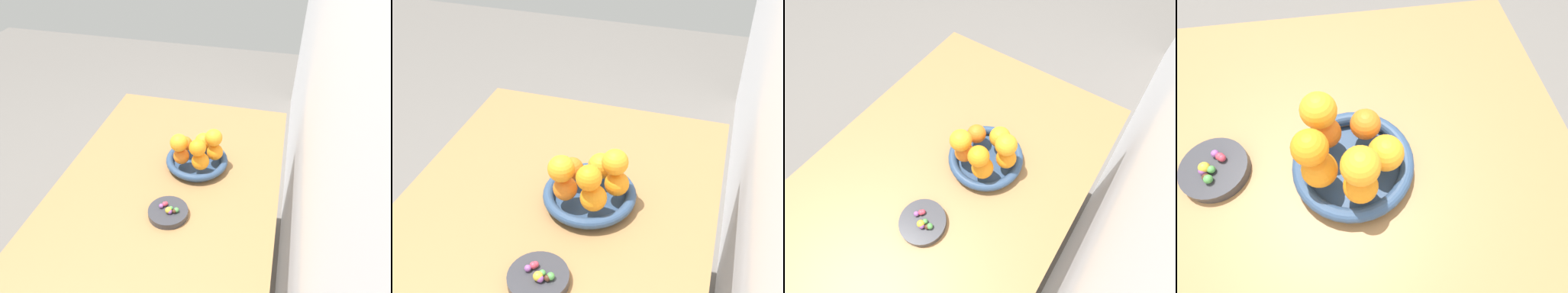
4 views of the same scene
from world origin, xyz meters
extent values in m
cube|color=#9E7042|center=(0.00, 0.00, 0.72)|extent=(1.10, 0.76, 0.04)
cylinder|color=#9E7042|center=(-0.49, -0.32, 0.35)|extent=(0.05, 0.05, 0.70)
cylinder|color=#9E7042|center=(-0.49, 0.32, 0.35)|extent=(0.05, 0.05, 0.70)
cylinder|color=navy|center=(-0.10, 0.08, 0.75)|extent=(0.18, 0.18, 0.01)
torus|color=navy|center=(-0.10, 0.08, 0.77)|extent=(0.22, 0.22, 0.03)
cylinder|color=#333338|center=(0.16, 0.04, 0.75)|extent=(0.13, 0.13, 0.02)
sphere|color=orange|center=(-0.06, 0.03, 0.81)|extent=(0.06, 0.06, 0.06)
sphere|color=orange|center=(-0.05, 0.10, 0.81)|extent=(0.06, 0.06, 0.06)
sphere|color=orange|center=(-0.11, 0.14, 0.81)|extent=(0.06, 0.06, 0.06)
sphere|color=orange|center=(-0.16, 0.09, 0.81)|extent=(0.06, 0.06, 0.06)
sphere|color=orange|center=(-0.13, 0.02, 0.81)|extent=(0.06, 0.06, 0.06)
sphere|color=orange|center=(-0.11, 0.13, 0.87)|extent=(0.06, 0.06, 0.06)
sphere|color=orange|center=(-0.04, 0.09, 0.87)|extent=(0.06, 0.06, 0.06)
sphere|color=orange|center=(-0.06, 0.02, 0.87)|extent=(0.06, 0.06, 0.06)
sphere|color=#8C4C99|center=(0.17, 0.05, 0.77)|extent=(0.02, 0.02, 0.02)
sphere|color=#C6384C|center=(0.14, 0.03, 0.77)|extent=(0.02, 0.02, 0.02)
sphere|color=#4C9947|center=(0.16, 0.07, 0.77)|extent=(0.02, 0.02, 0.02)
sphere|color=#4C9947|center=(0.15, 0.05, 0.77)|extent=(0.01, 0.01, 0.01)
sphere|color=#472819|center=(0.16, 0.07, 0.77)|extent=(0.01, 0.01, 0.01)
sphere|color=gold|center=(0.17, 0.05, 0.77)|extent=(0.02, 0.02, 0.02)
sphere|color=#C6384C|center=(0.14, 0.03, 0.77)|extent=(0.01, 0.01, 0.01)
sphere|color=#8C4C99|center=(0.15, 0.02, 0.77)|extent=(0.01, 0.01, 0.01)
camera|label=1|loc=(0.95, 0.33, 1.64)|focal=35.00mm
camera|label=2|loc=(0.74, 0.33, 1.55)|focal=45.00mm
camera|label=3|loc=(0.30, 0.33, 1.55)|focal=28.00mm
camera|label=4|loc=(-0.10, 0.33, 1.27)|focal=28.00mm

